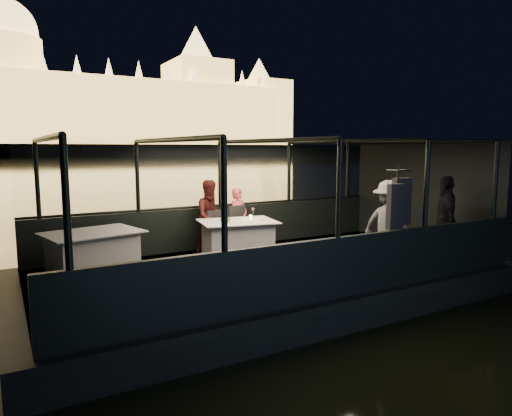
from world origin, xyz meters
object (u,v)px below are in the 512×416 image
person_woman_coral (239,215)px  passenger_stripe (389,223)px  wine_bottle (226,216)px  dining_table_aft (93,256)px  passenger_dark (445,217)px  dining_table_central (238,240)px  chair_port_right (241,232)px  coat_stand (396,226)px  person_man_maroon (211,217)px  chair_port_left (221,234)px

person_woman_coral → passenger_stripe: (1.59, -2.77, 0.10)m
passenger_stripe → wine_bottle: 2.96m
dining_table_aft → passenger_stripe: size_ratio=0.92×
passenger_dark → wine_bottle: bearing=-76.6°
dining_table_central → person_woman_coral: person_woman_coral is taller
dining_table_central → passenger_dark: size_ratio=0.87×
chair_port_right → coat_stand: coat_stand is taller
person_man_maroon → wine_bottle: person_man_maroon is taller
chair_port_left → person_woman_coral: (0.56, 0.30, 0.30)m
passenger_stripe → wine_bottle: passenger_stripe is taller
chair_port_right → passenger_dark: bearing=-54.6°
dining_table_aft → chair_port_left: chair_port_left is taller
coat_stand → chair_port_right: bearing=113.5°
chair_port_right → coat_stand: bearing=-82.2°
passenger_stripe → person_man_maroon: bearing=26.4°
person_woman_coral → passenger_dark: size_ratio=0.80×
chair_port_right → wine_bottle: (-0.65, -0.65, 0.47)m
coat_stand → passenger_stripe: 0.65m
wine_bottle → dining_table_aft: bearing=174.6°
chair_port_left → person_man_maroon: person_man_maroon is taller
dining_table_central → chair_port_right: chair_port_right is taller
dining_table_central → passenger_dark: 4.02m
chair_port_right → dining_table_central: bearing=-140.4°
dining_table_central → passenger_dark: bearing=-31.1°
chair_port_left → wine_bottle: wine_bottle is taller
coat_stand → passenger_dark: size_ratio=1.12×
person_man_maroon → passenger_dark: (3.62, -2.88, 0.10)m
chair_port_right → wine_bottle: 1.04m
dining_table_aft → wine_bottle: bearing=-5.4°
wine_bottle → dining_table_central: bearing=30.7°
dining_table_aft → person_man_maroon: person_man_maroon is taller
dining_table_central → person_man_maroon: person_man_maroon is taller
chair_port_left → chair_port_right: (0.47, 0.00, 0.00)m
dining_table_aft → wine_bottle: size_ratio=4.52×
chair_port_left → coat_stand: 3.50m
dining_table_central → coat_stand: coat_stand is taller
person_woman_coral → passenger_dark: (3.01, -2.82, 0.10)m
person_woman_coral → wine_bottle: 1.23m
person_woman_coral → person_man_maroon: bearing=151.5°
dining_table_central → wine_bottle: size_ratio=4.38×
dining_table_aft → chair_port_left: bearing=9.6°
passenger_dark → chair_port_right: bearing=-89.2°
dining_table_aft → chair_port_right: bearing=8.1°
chair_port_right → wine_bottle: bearing=-150.7°
chair_port_right → coat_stand: 3.29m
dining_table_central → dining_table_aft: bearing=179.6°
chair_port_right → person_man_maroon: (-0.51, 0.37, 0.30)m
person_woman_coral → passenger_dark: bearing=-65.5°
person_woman_coral → wine_bottle: (-0.75, -0.96, 0.17)m
dining_table_aft → passenger_dark: size_ratio=0.90×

